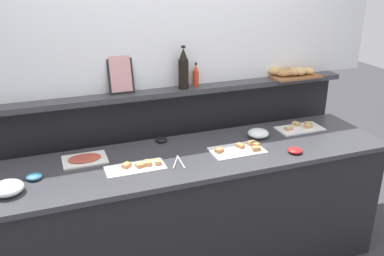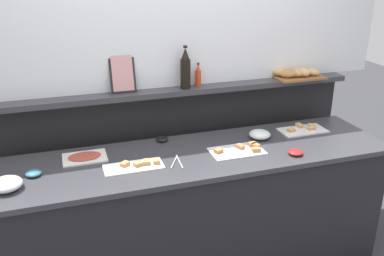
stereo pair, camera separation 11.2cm
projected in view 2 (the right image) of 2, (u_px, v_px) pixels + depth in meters
The scene contains 17 objects.
ground_plane at pixel (172, 222), 3.69m from camera, with size 12.00×12.00×0.00m, color #38383D.
buffet_counter at pixel (193, 213), 2.99m from camera, with size 2.75×0.70×0.94m.
back_ledge_unit at pixel (173, 158), 3.38m from camera, with size 2.87×0.22×1.27m.
sandwich_platter_side at pixel (303, 130), 3.20m from camera, with size 0.36×0.19×0.04m.
sandwich_platter_rear at pixel (239, 150), 2.85m from camera, with size 0.36×0.21×0.04m.
sandwich_platter_front at pixel (136, 166), 2.64m from camera, with size 0.37×0.16×0.04m.
cold_cuts_platter at pixel (85, 157), 2.76m from camera, with size 0.28×0.20×0.02m.
glass_bowl_large at pixel (6, 185), 2.37m from camera, with size 0.18×0.18×0.07m.
glass_bowl_medium at pixel (260, 135), 3.06m from camera, with size 0.16×0.16×0.06m.
condiment_bowl_teal at pixel (162, 139), 3.02m from camera, with size 0.09×0.09×0.03m, color black.
condiment_bowl_cream at pixel (33, 173), 2.53m from camera, with size 0.10×0.10×0.03m, color teal.
condiment_bowl_dark at pixel (295, 152), 2.80m from camera, with size 0.10×0.10×0.04m, color red.
serving_tongs at pixel (177, 162), 2.70m from camera, with size 0.10×0.19×0.01m.
hot_sauce_bottle at pixel (198, 76), 3.14m from camera, with size 0.04×0.04×0.18m.
wine_bottle_dark at pixel (185, 69), 3.05m from camera, with size 0.08×0.08×0.32m.
bread_basket at pixel (295, 74), 3.36m from camera, with size 0.42×0.26×0.08m.
framed_picture at pixel (122, 73), 2.97m from camera, with size 0.18×0.08×0.28m.
Camera 2 is at (-0.79, -2.42, 2.15)m, focal length 39.11 mm.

